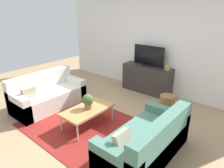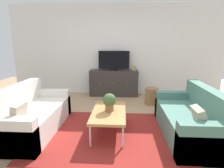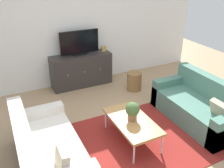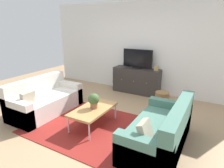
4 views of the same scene
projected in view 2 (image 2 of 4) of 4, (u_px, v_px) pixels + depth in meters
name	position (u px, v px, depth m)	size (l,w,h in m)	color
ground_plane	(110.00, 130.00, 3.30)	(10.00, 10.00, 0.00)	tan
wall_back	(116.00, 50.00, 5.48)	(6.40, 0.12, 2.70)	white
area_rug	(109.00, 134.00, 3.16)	(2.50, 1.90, 0.01)	maroon
couch_left_side	(30.00, 116.00, 3.23)	(0.83, 1.70, 0.82)	silver
couch_right_side	(193.00, 120.00, 3.06)	(0.83, 1.70, 0.82)	#4C7A6B
coffee_table	(109.00, 113.00, 3.15)	(0.57, 1.07, 0.40)	#B7844C
potted_plant	(110.00, 101.00, 3.12)	(0.23, 0.23, 0.31)	#936042
tv_console	(114.00, 83.00, 5.43)	(1.42, 0.47, 0.77)	#332D2B
flat_screen_tv	(114.00, 61.00, 5.30)	(0.91, 0.16, 0.57)	black
mantel_clock	(134.00, 68.00, 5.30)	(0.11, 0.07, 0.13)	tan
wicker_basket	(151.00, 96.00, 4.66)	(0.34, 0.34, 0.42)	olive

